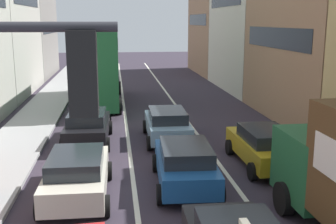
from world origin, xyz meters
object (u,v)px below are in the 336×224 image
Objects in this scene: sedan_right_lane_behind_truck at (264,146)px; bus_mid_queue_primary at (99,62)px; wagon_left_lane_second at (77,174)px; hatchback_centre_lane_third at (167,124)px; sedan_left_lane_third at (88,126)px; sedan_centre_lane_second at (185,164)px.

sedan_right_lane_behind_truck is 0.41× the size of bus_mid_queue_primary.
bus_mid_queue_primary reaches higher than wagon_left_lane_second.
bus_mid_queue_primary is (-6.58, 13.07, 2.03)m from sedan_right_lane_behind_truck.
sedan_right_lane_behind_truck is at bearing -139.53° from hatchback_centre_lane_third.
bus_mid_queue_primary reaches higher than sedan_left_lane_third.
wagon_left_lane_second is at bearing 101.66° from sedan_centre_lane_second.
wagon_left_lane_second is at bearing 107.43° from sedan_right_lane_behind_truck.
wagon_left_lane_second is 7.07m from hatchback_centre_lane_third.
sedan_centre_lane_second and wagon_left_lane_second have the same top height.
sedan_centre_lane_second is 3.71m from sedan_right_lane_behind_truck.
wagon_left_lane_second is 7.17m from sedan_right_lane_behind_truck.
hatchback_centre_lane_third is at bearing -159.44° from bus_mid_queue_primary.
hatchback_centre_lane_third is at bearing 1.88° from sedan_centre_lane_second.
hatchback_centre_lane_third is 1.00× the size of sedan_right_lane_behind_truck.
hatchback_centre_lane_third is 0.41× the size of bus_mid_queue_primary.
hatchback_centre_lane_third is at bearing -89.26° from sedan_left_lane_third.
sedan_centre_lane_second and sedan_left_lane_third have the same top height.
sedan_right_lane_behind_truck is (3.33, 1.65, 0.00)m from sedan_centre_lane_second.
wagon_left_lane_second is (-3.50, -0.55, 0.00)m from sedan_centre_lane_second.
sedan_centre_lane_second is 1.01× the size of wagon_left_lane_second.
wagon_left_lane_second is at bearing 150.30° from hatchback_centre_lane_third.
sedan_centre_lane_second is 5.55m from hatchback_centre_lane_third.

